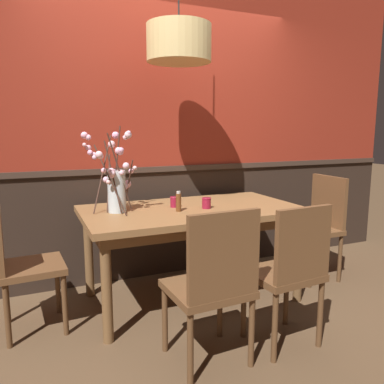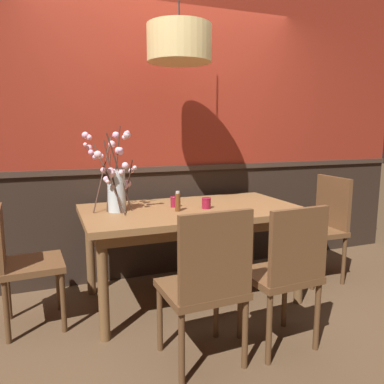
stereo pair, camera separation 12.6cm
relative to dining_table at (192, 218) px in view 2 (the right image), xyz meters
The scene contains 14 objects.
ground_plane 0.68m from the dining_table, ahead, with size 24.00×24.00×0.00m, color brown.
back_wall 1.00m from the dining_table, 90.00° to the left, with size 5.32×0.14×2.86m.
dining_table is the anchor object (origin of this frame).
chair_head_east_end 1.30m from the dining_table, ahead, with size 0.40×0.46×0.96m.
chair_head_west_end 1.29m from the dining_table, behind, with size 0.43×0.44×0.88m.
chair_near_side_left 0.94m from the dining_table, 105.75° to the right, with size 0.48×0.45×0.96m.
chair_far_side_right 0.94m from the dining_table, 71.49° to the left, with size 0.46×0.41×0.95m.
chair_near_side_right 0.96m from the dining_table, 72.86° to the right, with size 0.45×0.41×0.94m.
chair_far_side_left 0.94m from the dining_table, 103.43° to the left, with size 0.48×0.42×0.93m.
vase_with_blossoms 0.67m from the dining_table, behind, with size 0.38×0.40×0.65m.
candle_holder_nearer_center 0.19m from the dining_table, 147.34° to the left, with size 0.07×0.07×0.09m.
candle_holder_nearer_edge 0.17m from the dining_table, 36.32° to the right, with size 0.08×0.08×0.09m.
condiment_bottle 0.23m from the dining_table, 150.58° to the right, with size 0.04×0.04×0.16m.
pendant_lamp 1.36m from the dining_table, 128.75° to the left, with size 0.50×0.50×0.96m.
Camera 2 is at (-1.06, -2.77, 1.39)m, focal length 35.27 mm.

